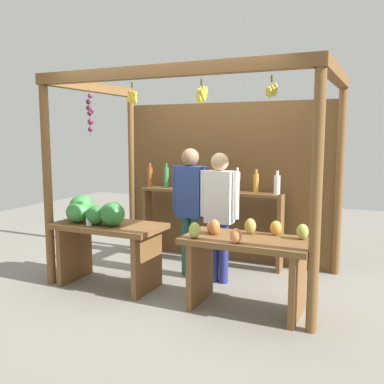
{
  "coord_description": "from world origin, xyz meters",
  "views": [
    {
      "loc": [
        2.08,
        -4.65,
        1.76
      ],
      "look_at": [
        0.0,
        -0.18,
        1.09
      ],
      "focal_mm": 40.18,
      "sensor_mm": 36.0,
      "label": 1
    }
  ],
  "objects": [
    {
      "name": "bottle_shelf_unit",
      "position": [
        -0.14,
        0.67,
        0.82
      ],
      "size": [
        2.01,
        0.22,
        1.35
      ],
      "color": "brown",
      "rests_on": "ground"
    },
    {
      "name": "fruit_counter_right",
      "position": [
        0.82,
        -0.67,
        0.56
      ],
      "size": [
        1.27,
        0.64,
        0.9
      ],
      "color": "brown",
      "rests_on": "ground"
    },
    {
      "name": "vendor_woman",
      "position": [
        0.28,
        -0.02,
        0.92
      ],
      "size": [
        0.48,
        0.21,
        1.54
      ],
      "rotation": [
        0.0,
        0.0,
        -0.04
      ],
      "color": "navy",
      "rests_on": "ground"
    },
    {
      "name": "vendor_man",
      "position": [
        -0.13,
        0.06,
        0.95
      ],
      "size": [
        0.48,
        0.21,
        1.59
      ],
      "rotation": [
        0.0,
        0.0,
        0.09
      ],
      "color": "#2E5A53",
      "rests_on": "ground"
    },
    {
      "name": "fruit_counter_left",
      "position": [
        -0.93,
        -0.69,
        0.68
      ],
      "size": [
        1.3,
        0.64,
        1.03
      ],
      "color": "brown",
      "rests_on": "ground"
    },
    {
      "name": "ground_plane",
      "position": [
        0.0,
        0.0,
        0.0
      ],
      "size": [
        12.0,
        12.0,
        0.0
      ],
      "primitive_type": "plane",
      "color": "gray",
      "rests_on": "ground"
    },
    {
      "name": "market_stall",
      "position": [
        -0.0,
        0.42,
        1.4
      ],
      "size": [
        3.14,
        1.89,
        2.42
      ],
      "color": "brown",
      "rests_on": "ground"
    }
  ]
}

